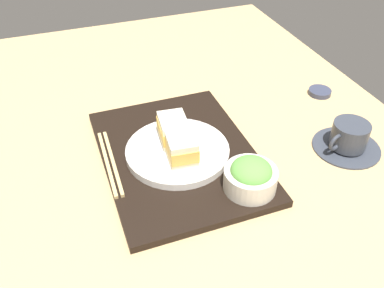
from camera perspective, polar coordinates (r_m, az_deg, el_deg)
name	(u,v)px	position (r cm, az deg, el deg)	size (l,w,h in cm)	color
ground_plane	(192,143)	(95.07, 0.04, 0.17)	(140.00, 100.00, 3.00)	tan
serving_tray	(178,155)	(88.19, -1.89, -1.52)	(41.37, 30.81, 1.61)	black
sandwich_plate	(178,151)	(86.62, -1.99, -1.02)	(21.54, 21.54, 1.60)	silver
sandwich_near	(173,130)	(86.74, -2.57, 1.98)	(8.14, 6.48, 5.42)	#EFE5C1
sandwich_far	(181,147)	(82.21, -1.48, -0.47)	(8.16, 6.28, 5.22)	beige
salad_bowl	(251,176)	(78.56, 8.02, -4.38)	(10.09, 10.09, 6.43)	beige
chopsticks_pair	(110,162)	(86.21, -11.15, -2.50)	(20.41, 2.40, 0.70)	tan
coffee_cup	(348,138)	(95.63, 20.60, 0.72)	(14.59, 14.59, 6.42)	#333842
small_sauce_dish	(320,92)	(113.93, 17.07, 6.82)	(5.79, 5.79, 1.31)	#33384C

